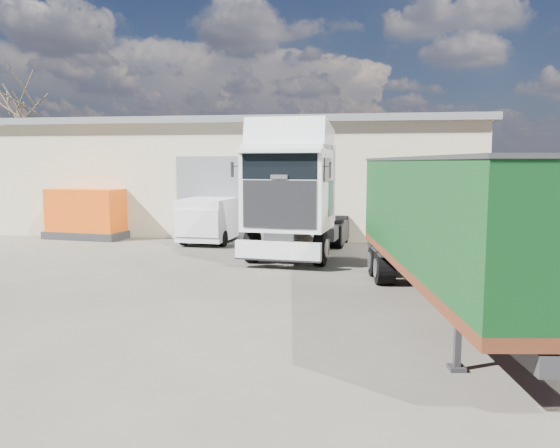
# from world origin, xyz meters

# --- Properties ---
(ground) EXTENTS (120.00, 120.00, 0.00)m
(ground) POSITION_xyz_m (0.00, 0.00, 0.00)
(ground) COLOR #2A2722
(ground) RESTS_ON ground
(warehouse) EXTENTS (30.60, 12.60, 5.42)m
(warehouse) POSITION_xyz_m (-6.00, 16.00, 2.66)
(warehouse) COLOR beige
(warehouse) RESTS_ON ground
(bare_tree) EXTENTS (4.00, 4.00, 9.60)m
(bare_tree) POSITION_xyz_m (-18.00, 20.00, 7.92)
(bare_tree) COLOR #382B21
(bare_tree) RESTS_ON ground
(tractor_unit) EXTENTS (3.43, 7.43, 4.79)m
(tractor_unit) POSITION_xyz_m (1.65, 6.13, 2.01)
(tractor_unit) COLOR black
(tractor_unit) RESTS_ON ground
(box_trailer) EXTENTS (3.60, 10.63, 3.47)m
(box_trailer) POSITION_xyz_m (5.87, -0.47, 2.11)
(box_trailer) COLOR #2D2D30
(box_trailer) RESTS_ON ground
(panel_van) EXTENTS (2.22, 4.70, 1.87)m
(panel_van) POSITION_xyz_m (-2.22, 9.61, 0.96)
(panel_van) COLOR black
(panel_van) RESTS_ON ground
(orange_skip) EXTENTS (3.73, 2.58, 2.18)m
(orange_skip) POSITION_xyz_m (-8.00, 9.80, 0.95)
(orange_skip) COLOR #2D2D30
(orange_skip) RESTS_ON ground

